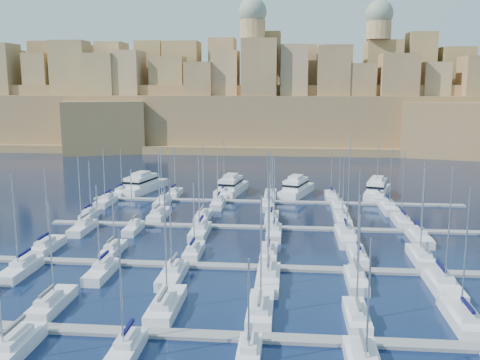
# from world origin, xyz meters

# --- Properties ---
(ground) EXTENTS (600.00, 600.00, 0.00)m
(ground) POSITION_xyz_m (0.00, 0.00, 0.00)
(ground) COLOR black
(ground) RESTS_ON ground
(pontoon_near) EXTENTS (84.00, 2.00, 0.40)m
(pontoon_near) POSITION_xyz_m (0.00, -34.00, 0.20)
(pontoon_near) COLOR slate
(pontoon_near) RESTS_ON ground
(pontoon_mid_near) EXTENTS (84.00, 2.00, 0.40)m
(pontoon_mid_near) POSITION_xyz_m (0.00, -12.00, 0.20)
(pontoon_mid_near) COLOR slate
(pontoon_mid_near) RESTS_ON ground
(pontoon_mid_far) EXTENTS (84.00, 2.00, 0.40)m
(pontoon_mid_far) POSITION_xyz_m (0.00, 10.00, 0.20)
(pontoon_mid_far) COLOR slate
(pontoon_mid_far) RESTS_ON ground
(pontoon_far) EXTENTS (84.00, 2.00, 0.40)m
(pontoon_far) POSITION_xyz_m (0.00, 32.00, 0.20)
(pontoon_far) COLOR slate
(pontoon_far) RESTS_ON ground
(sailboat_1) EXTENTS (2.72, 9.05, 13.26)m
(sailboat_1) POSITION_xyz_m (-24.72, -28.59, 0.74)
(sailboat_1) COLOR silver
(sailboat_1) RESTS_ON ground
(sailboat_2) EXTENTS (3.08, 10.27, 15.76)m
(sailboat_2) POSITION_xyz_m (-10.93, -27.99, 0.77)
(sailboat_2) COLOR silver
(sailboat_2) RESTS_ON ground
(sailboat_3) EXTENTS (2.91, 9.71, 14.55)m
(sailboat_3) POSITION_xyz_m (0.34, -28.27, 0.75)
(sailboat_3) COLOR silver
(sailboat_3) RESTS_ON ground
(sailboat_4) EXTENTS (2.56, 8.53, 12.74)m
(sailboat_4) POSITION_xyz_m (11.34, -28.85, 0.73)
(sailboat_4) COLOR silver
(sailboat_4) RESTS_ON ground
(sailboat_5) EXTENTS (3.08, 10.26, 15.89)m
(sailboat_5) POSITION_xyz_m (23.20, -28.00, 0.77)
(sailboat_5) COLOR silver
(sailboat_5) RESTS_ON ground
(sailboat_7) EXTENTS (3.30, 11.00, 18.78)m
(sailboat_7) POSITION_xyz_m (-23.93, -40.37, 0.80)
(sailboat_7) COLOR silver
(sailboat_7) RESTS_ON ground
(sailboat_8) EXTENTS (2.50, 8.34, 13.63)m
(sailboat_8) POSITION_xyz_m (-12.42, -39.06, 0.74)
(sailboat_8) COLOR silver
(sailboat_8) RESTS_ON ground
(sailboat_9) EXTENTS (2.30, 7.67, 11.03)m
(sailboat_9) POSITION_xyz_m (-0.18, -38.73, 0.71)
(sailboat_9) COLOR silver
(sailboat_9) RESTS_ON ground
(sailboat_12) EXTENTS (2.69, 8.97, 13.72)m
(sailboat_12) POSITION_xyz_m (-35.51, -6.63, 0.74)
(sailboat_12) COLOR silver
(sailboat_12) RESTS_ON ground
(sailboat_13) EXTENTS (2.29, 7.64, 10.35)m
(sailboat_13) POSITION_xyz_m (-24.28, -7.28, 0.70)
(sailboat_13) COLOR silver
(sailboat_13) RESTS_ON ground
(sailboat_14) EXTENTS (2.40, 8.01, 11.89)m
(sailboat_14) POSITION_xyz_m (-11.35, -7.10, 0.72)
(sailboat_14) COLOR silver
(sailboat_14) RESTS_ON ground
(sailboat_15) EXTENTS (2.55, 8.49, 13.49)m
(sailboat_15) POSITION_xyz_m (0.46, -6.87, 0.73)
(sailboat_15) COLOR silver
(sailboat_15) RESTS_ON ground
(sailboat_16) EXTENTS (2.55, 8.50, 14.14)m
(sailboat_16) POSITION_xyz_m (14.01, -6.86, 0.74)
(sailboat_16) COLOR silver
(sailboat_16) RESTS_ON ground
(sailboat_17) EXTENTS (2.82, 9.39, 14.61)m
(sailboat_17) POSITION_xyz_m (23.62, -6.42, 0.75)
(sailboat_17) COLOR silver
(sailboat_17) RESTS_ON ground
(sailboat_18) EXTENTS (2.82, 9.39, 14.79)m
(sailboat_18) POSITION_xyz_m (-34.41, -17.58, 0.75)
(sailboat_18) COLOR silver
(sailboat_18) RESTS_ON ground
(sailboat_19) EXTENTS (2.62, 8.73, 13.46)m
(sailboat_19) POSITION_xyz_m (-22.66, -17.26, 0.74)
(sailboat_19) COLOR silver
(sailboat_19) RESTS_ON ground
(sailboat_20) EXTENTS (2.86, 9.55, 14.54)m
(sailboat_20) POSITION_xyz_m (-12.41, -17.66, 0.75)
(sailboat_20) COLOR silver
(sailboat_20) RESTS_ON ground
(sailboat_21) EXTENTS (3.11, 10.35, 13.75)m
(sailboat_21) POSITION_xyz_m (0.81, -18.05, 0.75)
(sailboat_21) COLOR silver
(sailboat_21) RESTS_ON ground
(sailboat_22) EXTENTS (2.58, 8.61, 12.84)m
(sailboat_22) POSITION_xyz_m (12.64, -17.20, 0.73)
(sailboat_22) COLOR silver
(sailboat_22) RESTS_ON ground
(sailboat_23) EXTENTS (3.24, 10.79, 16.89)m
(sailboat_23) POSITION_xyz_m (23.73, -18.27, 0.78)
(sailboat_23) COLOR silver
(sailboat_23) RESTS_ON ground
(sailboat_24) EXTENTS (2.24, 7.46, 11.83)m
(sailboat_24) POSITION_xyz_m (-36.46, 14.63, 0.71)
(sailboat_24) COLOR silver
(sailboat_24) RESTS_ON ground
(sailboat_25) EXTENTS (2.93, 9.75, 13.98)m
(sailboat_25) POSITION_xyz_m (-22.58, 15.76, 0.75)
(sailboat_25) COLOR silver
(sailboat_25) RESTS_ON ground
(sailboat_26) EXTENTS (2.63, 8.78, 15.27)m
(sailboat_26) POSITION_xyz_m (-13.53, 15.28, 0.75)
(sailboat_26) COLOR silver
(sailboat_26) RESTS_ON ground
(sailboat_27) EXTENTS (2.57, 8.56, 13.05)m
(sailboat_27) POSITION_xyz_m (0.12, 15.17, 0.73)
(sailboat_27) COLOR silver
(sailboat_27) RESTS_ON ground
(sailboat_28) EXTENTS (2.85, 9.49, 14.68)m
(sailboat_28) POSITION_xyz_m (13.86, 15.63, 0.75)
(sailboat_28) COLOR silver
(sailboat_28) RESTS_ON ground
(sailboat_29) EXTENTS (2.68, 8.94, 14.46)m
(sailboat_29) POSITION_xyz_m (25.07, 15.36, 0.75)
(sailboat_29) COLOR silver
(sailboat_29) RESTS_ON ground
(sailboat_30) EXTENTS (2.66, 8.87, 14.20)m
(sailboat_30) POSITION_xyz_m (-34.08, 4.68, 0.74)
(sailboat_30) COLOR silver
(sailboat_30) RESTS_ON ground
(sailboat_31) EXTENTS (2.27, 7.56, 12.06)m
(sailboat_31) POSITION_xyz_m (-24.76, 5.32, 0.72)
(sailboat_31) COLOR silver
(sailboat_31) RESTS_ON ground
(sailboat_32) EXTENTS (2.87, 9.58, 14.73)m
(sailboat_32) POSITION_xyz_m (-12.30, 4.33, 0.75)
(sailboat_32) COLOR silver
(sailboat_32) RESTS_ON ground
(sailboat_33) EXTENTS (2.64, 8.79, 14.57)m
(sailboat_33) POSITION_xyz_m (0.86, 4.72, 0.75)
(sailboat_33) COLOR silver
(sailboat_33) RESTS_ON ground
(sailboat_34) EXTENTS (3.34, 11.13, 18.22)m
(sailboat_34) POSITION_xyz_m (13.41, 3.56, 0.80)
(sailboat_34) COLOR silver
(sailboat_34) RESTS_ON ground
(sailboat_35) EXTENTS (2.93, 9.77, 14.33)m
(sailboat_35) POSITION_xyz_m (25.84, 4.23, 0.75)
(sailboat_35) COLOR silver
(sailboat_35) RESTS_ON ground
(sailboat_36) EXTENTS (2.30, 7.68, 11.61)m
(sailboat_36) POSITION_xyz_m (-37.11, 36.74, 0.71)
(sailboat_36) COLOR silver
(sailboat_36) RESTS_ON ground
(sailboat_37) EXTENTS (2.45, 8.16, 11.91)m
(sailboat_37) POSITION_xyz_m (-24.00, 36.97, 0.72)
(sailboat_37) COLOR silver
(sailboat_37) RESTS_ON ground
(sailboat_38) EXTENTS (2.62, 8.72, 15.13)m
(sailboat_38) POSITION_xyz_m (-12.15, 37.25, 0.75)
(sailboat_38) COLOR silver
(sailboat_38) RESTS_ON ground
(sailboat_39) EXTENTS (2.65, 8.82, 12.26)m
(sailboat_39) POSITION_xyz_m (-0.99, 37.30, 0.73)
(sailboat_39) COLOR silver
(sailboat_39) RESTS_ON ground
(sailboat_40) EXTENTS (2.57, 8.56, 11.63)m
(sailboat_40) POSITION_xyz_m (13.17, 37.17, 0.72)
(sailboat_40) COLOR silver
(sailboat_40) RESTS_ON ground
(sailboat_41) EXTENTS (2.83, 9.44, 14.15)m
(sailboat_41) POSITION_xyz_m (23.82, 37.60, 0.75)
(sailboat_41) COLOR silver
(sailboat_41) RESTS_ON ground
(sailboat_42) EXTENTS (2.70, 9.00, 13.15)m
(sailboat_42) POSITION_xyz_m (-37.37, 26.62, 0.74)
(sailboat_42) COLOR silver
(sailboat_42) RESTS_ON ground
(sailboat_43) EXTENTS (2.52, 8.40, 13.29)m
(sailboat_43) POSITION_xyz_m (-24.57, 26.91, 0.73)
(sailboat_43) COLOR silver
(sailboat_43) RESTS_ON ground
(sailboat_44) EXTENTS (2.52, 8.41, 12.28)m
(sailboat_44) POSITION_xyz_m (-12.12, 26.90, 0.72)
(sailboat_44) COLOR silver
(sailboat_44) RESTS_ON ground
(sailboat_45) EXTENTS (2.71, 9.03, 12.61)m
(sailboat_45) POSITION_xyz_m (-1.17, 26.60, 0.73)
(sailboat_45) COLOR silver
(sailboat_45) RESTS_ON ground
(sailboat_46) EXTENTS (2.75, 9.17, 12.16)m
(sailboat_46) POSITION_xyz_m (14.01, 26.53, 0.73)
(sailboat_46) COLOR silver
(sailboat_46) RESTS_ON ground
(sailboat_47) EXTENTS (2.98, 9.95, 14.11)m
(sailboat_47) POSITION_xyz_m (24.52, 26.15, 0.75)
(sailboat_47) COLOR silver
(sailboat_47) RESTS_ON ground
(motor_yacht_a) EXTENTS (9.15, 18.22, 5.25)m
(motor_yacht_a) POSITION_xyz_m (-33.37, 41.91, 1.73)
(motor_yacht_a) COLOR silver
(motor_yacht_a) RESTS_ON ground
(motor_yacht_b) EXTENTS (7.12, 16.17, 5.25)m
(motor_yacht_b) POSITION_xyz_m (-10.75, 41.01, 1.73)
(motor_yacht_b) COLOR silver
(motor_yacht_b) RESTS_ON ground
(motor_yacht_c) EXTENTS (9.02, 15.64, 5.25)m
(motor_yacht_c) POSITION_xyz_m (5.07, 40.71, 1.73)
(motor_yacht_c) COLOR silver
(motor_yacht_c) RESTS_ON ground
(motor_yacht_d) EXTENTS (8.42, 15.89, 5.25)m
(motor_yacht_d) POSITION_xyz_m (24.31, 40.83, 1.73)
(motor_yacht_d) COLOR silver
(motor_yacht_d) RESTS_ON ground
(fortified_city) EXTENTS (460.00, 108.95, 59.52)m
(fortified_city) POSITION_xyz_m (-0.19, 155.26, 14.74)
(fortified_city) COLOR brown
(fortified_city) RESTS_ON ground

